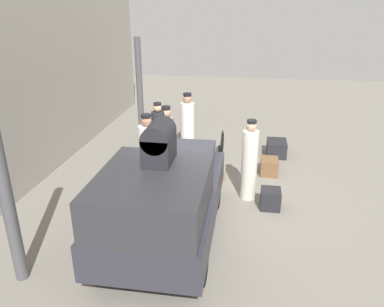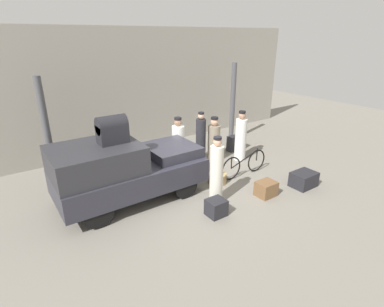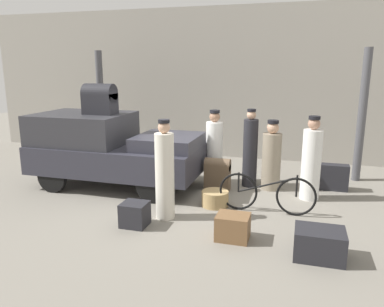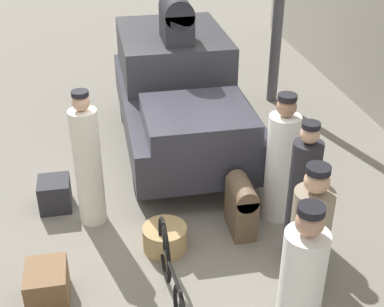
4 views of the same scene
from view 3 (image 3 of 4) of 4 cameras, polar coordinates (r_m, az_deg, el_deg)
The scene contains 18 objects.
ground_plane at distance 8.15m, azimuth -1.76°, elevation -6.73°, with size 30.00×30.00×0.00m, color gray.
station_building_facade at distance 11.62m, azimuth 4.52°, elevation 10.55°, with size 16.00×0.15×4.50m.
canopy_pillar_left at distance 11.31m, azimuth -13.68°, elevation 6.86°, with size 0.20×0.20×3.21m.
canopy_pillar_right at distance 9.91m, azimuth 24.47°, elevation 5.21°, with size 0.20×0.20×3.21m.
truck at distance 8.98m, azimuth -12.42°, elevation 0.93°, with size 3.90×1.86×1.69m.
bicycle at distance 7.37m, azimuth 11.30°, elevation -6.01°, with size 1.85×0.04×0.80m.
wicker_basket at distance 7.66m, azimuth 3.53°, elevation -6.86°, with size 0.55×0.55×0.31m.
conductor_in_dark_uniform at distance 8.71m, azimuth 12.01°, elevation -0.76°, with size 0.43×0.43×1.60m.
porter_with_bicycle at distance 8.24m, azimuth 17.72°, elevation -1.23°, with size 0.40×0.40×1.78m.
porter_standing_middle at distance 6.87m, azimuth -4.18°, elevation -3.06°, with size 0.35×0.35×1.85m.
porter_lifting_near_truck at distance 9.04m, azimuth 3.40°, elevation 0.58°, with size 0.40×0.40×1.77m.
porter_carrying_trunk at distance 8.82m, azimuth 8.85°, elevation 0.40°, with size 0.34×0.34×1.83m.
trunk_large_brown at distance 9.16m, azimuth 20.56°, elevation -3.38°, with size 0.70×0.27×0.60m.
trunk_wicker_pale at distance 5.98m, azimuth 18.82°, elevation -12.89°, with size 0.72×0.55×0.44m.
suitcase_tan_flat at distance 6.27m, azimuth 6.24°, elevation -11.07°, with size 0.53×0.44×0.42m.
trunk_barrel_dark at distance 8.56m, azimuth 3.90°, elevation -2.99°, with size 0.58×0.29×0.74m.
suitcase_black_upright at distance 6.80m, azimuth -8.71°, elevation -9.14°, with size 0.45×0.42×0.43m.
trunk_on_truck_roof at distance 8.91m, azimuth -13.89°, elevation 8.10°, with size 0.71×0.45×0.70m.
Camera 3 is at (2.40, -7.28, 2.78)m, focal length 35.00 mm.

